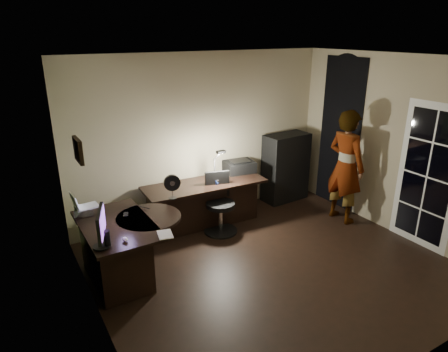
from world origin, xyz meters
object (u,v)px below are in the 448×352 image
desk_left (119,251)px  person (346,167)px  cabinet (286,167)px  monitor (100,234)px  desk_right (205,204)px  office_chair (221,205)px

desk_left → person: size_ratio=0.72×
cabinet → monitor: bearing=-161.9°
desk_left → cabinet: size_ratio=1.07×
desk_right → person: 2.34m
desk_right → office_chair: (0.09, -0.33, 0.10)m
desk_right → monitor: monitor is taller
desk_right → person: bearing=-22.1°
monitor → person: bearing=23.9°
cabinet → office_chair: size_ratio=1.33×
office_chair → person: size_ratio=0.50×
cabinet → office_chair: 1.78m
desk_left → desk_right: desk_left is taller
person → monitor: bearing=91.1°
desk_right → person: (2.07, -0.95, 0.56)m
desk_right → office_chair: bearing=-71.6°
desk_left → desk_right: size_ratio=0.69×
desk_left → monitor: (-0.30, -0.49, 0.55)m
desk_right → cabinet: cabinet is taller
desk_right → monitor: bearing=-144.4°
office_chair → cabinet: bearing=33.4°
monitor → person: size_ratio=0.25×
desk_left → person: 3.74m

